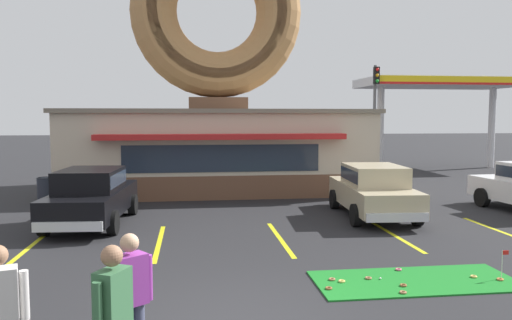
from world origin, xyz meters
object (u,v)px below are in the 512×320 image
car_black (92,194)px  pedestrian_hooded_kid (0,314)px  pedestrian_clipboard_woman (113,317)px  car_champagne (373,189)px  pedestrian_leather_jacket_man (131,295)px  golf_ball (380,278)px  traffic_light_pole (375,105)px  putting_flag_pin (504,257)px  trash_bin (46,191)px

car_black → pedestrian_hooded_kid: pedestrian_hooded_kid is taller
pedestrian_clipboard_woman → car_champagne: bearing=55.7°
pedestrian_hooded_kid → pedestrian_leather_jacket_man: 1.39m
golf_ball → traffic_light_pole: size_ratio=0.01×
pedestrian_leather_jacket_man → traffic_light_pole: bearing=62.1°
putting_flag_pin → traffic_light_pole: bearing=77.0°
putting_flag_pin → pedestrian_clipboard_woman: bearing=-154.0°
car_black → pedestrian_clipboard_woman: bearing=-77.9°
car_black → traffic_light_pole: traffic_light_pole is taller
putting_flag_pin → car_champagne: size_ratio=0.12×
pedestrian_clipboard_woman → traffic_light_pole: (10.60, 20.50, 2.74)m
pedestrian_leather_jacket_man → trash_bin: (-4.30, 12.01, -0.44)m
putting_flag_pin → pedestrian_hooded_kid: pedestrian_hooded_kid is taller
pedestrian_leather_jacket_man → pedestrian_clipboard_woman: bearing=-98.0°
car_black → pedestrian_hooded_kid: (0.75, -8.96, 0.07)m
traffic_light_pole → golf_ball: bearing=-110.3°
golf_ball → traffic_light_pole: traffic_light_pole is taller
pedestrian_hooded_kid → pedestrian_clipboard_woman: 1.27m
pedestrian_hooded_kid → trash_bin: pedestrian_hooded_kid is taller
car_champagne → pedestrian_leather_jacket_man: size_ratio=2.76×
putting_flag_pin → golf_ball: bearing=173.7°
pedestrian_hooded_kid → traffic_light_pole: bearing=59.6°
pedestrian_leather_jacket_man → traffic_light_pole: 22.59m
putting_flag_pin → car_black: bearing=145.0°
pedestrian_hooded_kid → pedestrian_leather_jacket_man: bearing=16.5°
pedestrian_leather_jacket_man → trash_bin: pedestrian_leather_jacket_man is taller
putting_flag_pin → pedestrian_clipboard_woman: pedestrian_clipboard_woman is taller
putting_flag_pin → car_black: car_black is taller
golf_ball → traffic_light_pole: (6.29, 17.01, 3.66)m
car_black → trash_bin: (-2.21, 3.44, -0.37)m
trash_bin → pedestrian_hooded_kid: bearing=-76.6°
pedestrian_clipboard_woman → traffic_light_pole: size_ratio=0.30×
golf_ball → pedestrian_hooded_kid: pedestrian_hooded_kid is taller
car_black → pedestrian_hooded_kid: size_ratio=2.75×
pedestrian_leather_jacket_man → pedestrian_hooded_kid: bearing=-163.5°
pedestrian_leather_jacket_man → trash_bin: size_ratio=1.73×
putting_flag_pin → pedestrian_clipboard_woman: size_ratio=0.32×
pedestrian_clipboard_woman → traffic_light_pole: traffic_light_pole is taller
car_champagne → trash_bin: size_ratio=4.78×
trash_bin → pedestrian_leather_jacket_man: bearing=-70.3°
pedestrian_clipboard_woman → trash_bin: bearing=108.3°
pedestrian_leather_jacket_man → golf_ball: bearing=33.5°
car_champagne → pedestrian_hooded_kid: 11.76m
pedestrian_hooded_kid → pedestrian_leather_jacket_man: size_ratio=1.01×
car_champagne → pedestrian_clipboard_woman: size_ratio=2.69×
golf_ball → trash_bin: 12.56m
golf_ball → putting_flag_pin: 2.36m
pedestrian_leather_jacket_man → traffic_light_pole: size_ratio=0.29×
putting_flag_pin → pedestrian_leather_jacket_man: pedestrian_leather_jacket_man is taller
car_black → trash_bin: bearing=122.7°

